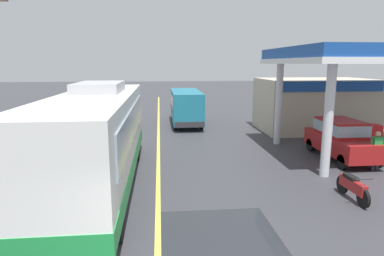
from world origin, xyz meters
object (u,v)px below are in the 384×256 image
at_px(car_at_pump, 341,137).
at_px(minibus_opposing_lane, 186,104).
at_px(coach_bus_main, 97,140).
at_px(motorcycle_parked_forecourt, 352,187).
at_px(pedestrian_near_pump, 377,149).

distance_m(car_at_pump, minibus_opposing_lane, 11.50).
distance_m(coach_bus_main, motorcycle_parked_forecourt, 8.75).
xyz_separation_m(coach_bus_main, car_at_pump, (10.57, 2.58, -0.71)).
relative_size(coach_bus_main, minibus_opposing_lane, 1.80).
height_order(coach_bus_main, car_at_pump, coach_bus_main).
distance_m(motorcycle_parked_forecourt, pedestrian_near_pump, 3.90).
height_order(car_at_pump, motorcycle_parked_forecourt, car_at_pump).
height_order(coach_bus_main, minibus_opposing_lane, coach_bus_main).
relative_size(motorcycle_parked_forecourt, pedestrian_near_pump, 1.08).
xyz_separation_m(coach_bus_main, minibus_opposing_lane, (4.11, 12.08, -0.25)).
xyz_separation_m(minibus_opposing_lane, pedestrian_near_pump, (6.98, -11.33, -0.54)).
height_order(car_at_pump, minibus_opposing_lane, minibus_opposing_lane).
bearing_deg(minibus_opposing_lane, car_at_pump, -55.77).
distance_m(car_at_pump, pedestrian_near_pump, 1.91).
xyz_separation_m(car_at_pump, pedestrian_near_pump, (0.52, -1.83, -0.08)).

